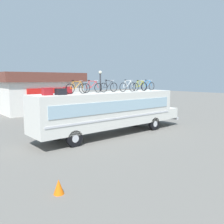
{
  "coord_description": "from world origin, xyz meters",
  "views": [
    {
      "loc": [
        -11.2,
        -13.74,
        4.23
      ],
      "look_at": [
        0.38,
        0.0,
        1.72
      ],
      "focal_mm": 38.25,
      "sensor_mm": 36.0,
      "label": 1
    }
  ],
  "objects_px": {
    "rooftop_bicycle_5": "(140,86)",
    "rooftop_bicycle_6": "(148,86)",
    "bus": "(111,110)",
    "luggage_bag_3": "(68,90)",
    "rooftop_bicycle_3": "(109,87)",
    "rooftop_bicycle_2": "(92,87)",
    "traffic_cone": "(59,187)",
    "rooftop_bicycle_4": "(128,87)",
    "luggage_bag_1": "(47,91)",
    "luggage_bag_2": "(61,92)",
    "rooftop_bicycle_1": "(77,88)",
    "street_lamp": "(100,93)"
  },
  "relations": [
    {
      "from": "rooftop_bicycle_1",
      "to": "rooftop_bicycle_2",
      "type": "xyz_separation_m",
      "value": [
        1.43,
        0.23,
        0.0
      ]
    },
    {
      "from": "rooftop_bicycle_1",
      "to": "rooftop_bicycle_6",
      "type": "height_order",
      "value": "rooftop_bicycle_6"
    },
    {
      "from": "luggage_bag_1",
      "to": "luggage_bag_2",
      "type": "bearing_deg",
      "value": -17.59
    },
    {
      "from": "rooftop_bicycle_2",
      "to": "traffic_cone",
      "type": "xyz_separation_m",
      "value": [
        -6.04,
        -6.31,
        -3.33
      ]
    },
    {
      "from": "luggage_bag_3",
      "to": "rooftop_bicycle_1",
      "type": "distance_m",
      "value": 0.62
    },
    {
      "from": "bus",
      "to": "rooftop_bicycle_5",
      "type": "distance_m",
      "value": 3.37
    },
    {
      "from": "rooftop_bicycle_2",
      "to": "luggage_bag_1",
      "type": "bearing_deg",
      "value": -175.05
    },
    {
      "from": "rooftop_bicycle_4",
      "to": "traffic_cone",
      "type": "xyz_separation_m",
      "value": [
        -9.06,
        -5.79,
        -3.34
      ]
    },
    {
      "from": "luggage_bag_3",
      "to": "rooftop_bicycle_5",
      "type": "bearing_deg",
      "value": -3.93
    },
    {
      "from": "luggage_bag_1",
      "to": "bus",
      "type": "bearing_deg",
      "value": 1.19
    },
    {
      "from": "luggage_bag_1",
      "to": "luggage_bag_3",
      "type": "distance_m",
      "value": 1.58
    },
    {
      "from": "luggage_bag_2",
      "to": "rooftop_bicycle_6",
      "type": "distance_m",
      "value": 8.66
    },
    {
      "from": "bus",
      "to": "rooftop_bicycle_5",
      "type": "bearing_deg",
      "value": -5.36
    },
    {
      "from": "luggage_bag_3",
      "to": "rooftop_bicycle_2",
      "type": "bearing_deg",
      "value": 0.94
    },
    {
      "from": "luggage_bag_1",
      "to": "rooftop_bicycle_1",
      "type": "relative_size",
      "value": 0.34
    },
    {
      "from": "rooftop_bicycle_6",
      "to": "street_lamp",
      "type": "bearing_deg",
      "value": 119.98
    },
    {
      "from": "luggage_bag_2",
      "to": "rooftop_bicycle_5",
      "type": "relative_size",
      "value": 0.35
    },
    {
      "from": "luggage_bag_3",
      "to": "rooftop_bicycle_3",
      "type": "relative_size",
      "value": 0.28
    },
    {
      "from": "rooftop_bicycle_2",
      "to": "rooftop_bicycle_5",
      "type": "bearing_deg",
      "value": -6.1
    },
    {
      "from": "bus",
      "to": "luggage_bag_2",
      "type": "distance_m",
      "value": 4.59
    },
    {
      "from": "rooftop_bicycle_2",
      "to": "street_lamp",
      "type": "distance_m",
      "value": 5.31
    },
    {
      "from": "rooftop_bicycle_6",
      "to": "street_lamp",
      "type": "xyz_separation_m",
      "value": [
        -2.22,
        3.86,
        -0.7
      ]
    },
    {
      "from": "luggage_bag_1",
      "to": "luggage_bag_3",
      "type": "height_order",
      "value": "luggage_bag_3"
    },
    {
      "from": "rooftop_bicycle_5",
      "to": "luggage_bag_1",
      "type": "bearing_deg",
      "value": 178.81
    },
    {
      "from": "luggage_bag_1",
      "to": "rooftop_bicycle_2",
      "type": "height_order",
      "value": "rooftop_bicycle_2"
    },
    {
      "from": "rooftop_bicycle_3",
      "to": "traffic_cone",
      "type": "distance_m",
      "value": 10.38
    },
    {
      "from": "rooftop_bicycle_4",
      "to": "rooftop_bicycle_5",
      "type": "bearing_deg",
      "value": 2.16
    },
    {
      "from": "luggage_bag_3",
      "to": "rooftop_bicycle_3",
      "type": "height_order",
      "value": "rooftop_bicycle_3"
    },
    {
      "from": "rooftop_bicycle_1",
      "to": "rooftop_bicycle_2",
      "type": "distance_m",
      "value": 1.44
    },
    {
      "from": "rooftop_bicycle_4",
      "to": "rooftop_bicycle_5",
      "type": "distance_m",
      "value": 1.43
    },
    {
      "from": "bus",
      "to": "rooftop_bicycle_1",
      "type": "height_order",
      "value": "rooftop_bicycle_1"
    },
    {
      "from": "traffic_cone",
      "to": "street_lamp",
      "type": "height_order",
      "value": "street_lamp"
    },
    {
      "from": "rooftop_bicycle_3",
      "to": "rooftop_bicycle_5",
      "type": "xyz_separation_m",
      "value": [
        2.94,
        -0.45,
        -0.01
      ]
    },
    {
      "from": "rooftop_bicycle_2",
      "to": "rooftop_bicycle_3",
      "type": "height_order",
      "value": "rooftop_bicycle_3"
    },
    {
      "from": "luggage_bag_2",
      "to": "rooftop_bicycle_6",
      "type": "relative_size",
      "value": 0.35
    },
    {
      "from": "luggage_bag_3",
      "to": "rooftop_bicycle_5",
      "type": "relative_size",
      "value": 0.28
    },
    {
      "from": "rooftop_bicycle_6",
      "to": "rooftop_bicycle_4",
      "type": "bearing_deg",
      "value": -170.47
    },
    {
      "from": "luggage_bag_1",
      "to": "rooftop_bicycle_2",
      "type": "relative_size",
      "value": 0.32
    },
    {
      "from": "rooftop_bicycle_1",
      "to": "rooftop_bicycle_4",
      "type": "height_order",
      "value": "rooftop_bicycle_4"
    },
    {
      "from": "bus",
      "to": "rooftop_bicycle_4",
      "type": "xyz_separation_m",
      "value": [
        1.48,
        -0.33,
        1.7
      ]
    },
    {
      "from": "rooftop_bicycle_1",
      "to": "rooftop_bicycle_4",
      "type": "distance_m",
      "value": 4.45
    },
    {
      "from": "rooftop_bicycle_4",
      "to": "rooftop_bicycle_1",
      "type": "bearing_deg",
      "value": 176.13
    },
    {
      "from": "rooftop_bicycle_2",
      "to": "traffic_cone",
      "type": "distance_m",
      "value": 9.36
    },
    {
      "from": "rooftop_bicycle_3",
      "to": "traffic_cone",
      "type": "bearing_deg",
      "value": -140.2
    },
    {
      "from": "bus",
      "to": "rooftop_bicycle_6",
      "type": "height_order",
      "value": "rooftop_bicycle_6"
    },
    {
      "from": "luggage_bag_3",
      "to": "rooftop_bicycle_4",
      "type": "distance_m",
      "value": 5.04
    },
    {
      "from": "luggage_bag_1",
      "to": "rooftop_bicycle_4",
      "type": "bearing_deg",
      "value": -1.92
    },
    {
      "from": "rooftop_bicycle_5",
      "to": "rooftop_bicycle_6",
      "type": "xyz_separation_m",
      "value": [
        1.42,
        0.42,
        0.01
      ]
    },
    {
      "from": "rooftop_bicycle_2",
      "to": "rooftop_bicycle_4",
      "type": "xyz_separation_m",
      "value": [
        3.02,
        -0.53,
        0.01
      ]
    },
    {
      "from": "rooftop_bicycle_6",
      "to": "traffic_cone",
      "type": "height_order",
      "value": "rooftop_bicycle_6"
    }
  ]
}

